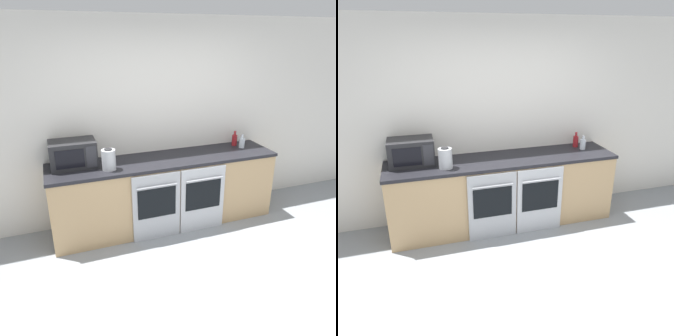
% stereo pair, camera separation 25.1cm
% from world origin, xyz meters
% --- Properties ---
extents(ground_plane, '(16.00, 16.00, 0.00)m').
position_xyz_m(ground_plane, '(0.00, 0.00, 0.00)').
color(ground_plane, gray).
extents(wall_back, '(10.00, 0.06, 2.60)m').
position_xyz_m(wall_back, '(0.00, 1.96, 1.30)').
color(wall_back, silver).
rests_on(wall_back, ground_plane).
extents(counter_back, '(2.91, 0.66, 0.92)m').
position_xyz_m(counter_back, '(0.00, 1.61, 0.46)').
color(counter_back, tan).
rests_on(counter_back, ground_plane).
extents(oven_left, '(0.59, 0.06, 0.86)m').
position_xyz_m(oven_left, '(-0.23, 1.27, 0.44)').
color(oven_left, '#A8AAAF').
rests_on(oven_left, ground_plane).
extents(oven_right, '(0.59, 0.06, 0.86)m').
position_xyz_m(oven_right, '(0.38, 1.27, 0.44)').
color(oven_right, '#B7BABF').
rests_on(oven_right, ground_plane).
extents(microwave, '(0.53, 0.35, 0.32)m').
position_xyz_m(microwave, '(-1.10, 1.71, 1.07)').
color(microwave, '#232326').
rests_on(microwave, counter_back).
extents(bottle_red, '(0.07, 0.07, 0.21)m').
position_xyz_m(bottle_red, '(1.10, 1.78, 1.00)').
color(bottle_red, maroon).
rests_on(bottle_red, counter_back).
extents(bottle_clear, '(0.08, 0.08, 0.19)m').
position_xyz_m(bottle_clear, '(1.14, 1.66, 0.99)').
color(bottle_clear, silver).
rests_on(bottle_clear, counter_back).
extents(kettle, '(0.16, 0.16, 0.25)m').
position_xyz_m(kettle, '(-0.73, 1.48, 1.04)').
color(kettle, '#B7BABF').
rests_on(kettle, counter_back).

